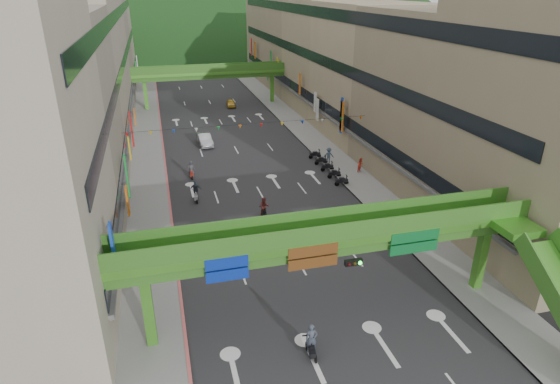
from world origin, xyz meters
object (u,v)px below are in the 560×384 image
at_px(overpass_near, 349,247).
at_px(scooter_rider_near, 311,342).
at_px(pedestrian_red, 361,166).
at_px(car_silver, 205,140).
at_px(scooter_rider_mid, 264,208).
at_px(car_yellow, 231,103).

distance_m(overpass_near, scooter_rider_near, 5.88).
xyz_separation_m(scooter_rider_near, pedestrian_red, (14.43, 25.78, -0.23)).
bearing_deg(car_silver, pedestrian_red, -46.09).
xyz_separation_m(scooter_rider_mid, car_yellow, (4.12, 43.42, -0.51)).
bearing_deg(pedestrian_red, overpass_near, -145.92).
xyz_separation_m(scooter_rider_near, scooter_rider_mid, (1.31, 17.39, 0.09)).
relative_size(overpass_near, pedestrian_red, 17.22).
bearing_deg(overpass_near, scooter_rider_near, -139.47).
distance_m(car_yellow, pedestrian_red, 36.16).
xyz_separation_m(car_silver, car_yellow, (6.89, 20.39, -0.15)).
bearing_deg(scooter_rider_near, overpass_near, 40.53).
bearing_deg(overpass_near, car_silver, 96.98).
height_order(overpass_near, car_silver, overpass_near).
relative_size(overpass_near, car_yellow, 7.78).
xyz_separation_m(scooter_rider_near, car_silver, (-1.46, 40.41, -0.28)).
xyz_separation_m(scooter_rider_mid, car_silver, (-2.77, 23.03, -0.37)).
relative_size(scooter_rider_mid, car_yellow, 0.60).
distance_m(scooter_rider_near, pedestrian_red, 29.54).
relative_size(overpass_near, scooter_rider_near, 12.77).
relative_size(scooter_rider_mid, car_silver, 0.47).
bearing_deg(scooter_rider_near, car_silver, 92.07).
height_order(overpass_near, car_yellow, overpass_near).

